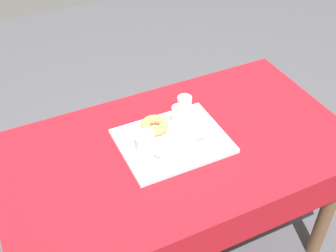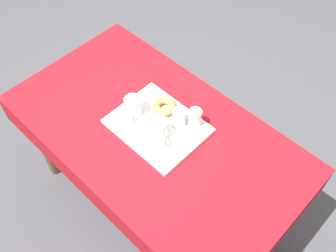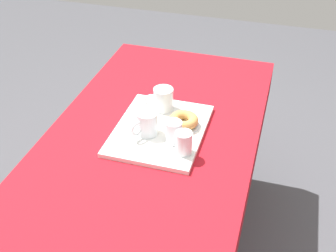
{
  "view_description": "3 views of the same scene",
  "coord_description": "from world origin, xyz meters",
  "px_view_note": "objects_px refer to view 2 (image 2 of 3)",
  "views": [
    {
      "loc": [
        0.59,
        1.13,
        1.91
      ],
      "look_at": [
        -0.0,
        -0.09,
        0.76
      ],
      "focal_mm": 46.37,
      "sensor_mm": 36.0,
      "label": 1
    },
    {
      "loc": [
        -0.79,
        0.72,
        2.19
      ],
      "look_at": [
        -0.04,
        -0.05,
        0.75
      ],
      "focal_mm": 41.6,
      "sensor_mm": 36.0,
      "label": 2
    },
    {
      "loc": [
        -1.29,
        -0.44,
        1.73
      ],
      "look_at": [
        -0.02,
        -0.07,
        0.78
      ],
      "focal_mm": 46.3,
      "sensor_mm": 36.0,
      "label": 3
    }
  ],
  "objects_px": {
    "water_glass_near": "(195,118)",
    "donut_plate_left": "(164,109)",
    "tea_mug_left": "(159,129)",
    "water_glass_far": "(179,118)",
    "serving_tray": "(158,126)",
    "tea_mug_right": "(133,106)",
    "dining_table": "(155,143)",
    "sugar_donut_left": "(164,106)"
  },
  "relations": [
    {
      "from": "water_glass_near",
      "to": "donut_plate_left",
      "type": "xyz_separation_m",
      "value": [
        0.16,
        0.04,
        -0.04
      ]
    },
    {
      "from": "tea_mug_left",
      "to": "tea_mug_right",
      "type": "height_order",
      "value": "same"
    },
    {
      "from": "tea_mug_right",
      "to": "donut_plate_left",
      "type": "height_order",
      "value": "tea_mug_right"
    },
    {
      "from": "tea_mug_left",
      "to": "water_glass_far",
      "type": "height_order",
      "value": "tea_mug_left"
    },
    {
      "from": "serving_tray",
      "to": "water_glass_far",
      "type": "bearing_deg",
      "value": -131.76
    },
    {
      "from": "tea_mug_right",
      "to": "sugar_donut_left",
      "type": "distance_m",
      "value": 0.14
    },
    {
      "from": "tea_mug_left",
      "to": "water_glass_far",
      "type": "distance_m",
      "value": 0.11
    },
    {
      "from": "water_glass_near",
      "to": "tea_mug_left",
      "type": "bearing_deg",
      "value": 66.13
    },
    {
      "from": "dining_table",
      "to": "serving_tray",
      "type": "relative_size",
      "value": 3.37
    },
    {
      "from": "serving_tray",
      "to": "donut_plate_left",
      "type": "xyz_separation_m",
      "value": [
        0.04,
        -0.08,
        0.01
      ]
    },
    {
      "from": "water_glass_far",
      "to": "tea_mug_left",
      "type": "bearing_deg",
      "value": 80.21
    },
    {
      "from": "dining_table",
      "to": "sugar_donut_left",
      "type": "xyz_separation_m",
      "value": [
        0.05,
        -0.11,
        0.14
      ]
    },
    {
      "from": "tea_mug_left",
      "to": "water_glass_far",
      "type": "relative_size",
      "value": 1.32
    },
    {
      "from": "water_glass_near",
      "to": "water_glass_far",
      "type": "xyz_separation_m",
      "value": [
        0.05,
        0.05,
        -0.0
      ]
    },
    {
      "from": "donut_plate_left",
      "to": "water_glass_far",
      "type": "bearing_deg",
      "value": 174.69
    },
    {
      "from": "dining_table",
      "to": "water_glass_near",
      "type": "height_order",
      "value": "water_glass_near"
    },
    {
      "from": "water_glass_near",
      "to": "donut_plate_left",
      "type": "distance_m",
      "value": 0.17
    },
    {
      "from": "sugar_donut_left",
      "to": "tea_mug_left",
      "type": "bearing_deg",
      "value": 126.09
    },
    {
      "from": "dining_table",
      "to": "water_glass_far",
      "type": "xyz_separation_m",
      "value": [
        -0.06,
        -0.1,
        0.16
      ]
    },
    {
      "from": "water_glass_near",
      "to": "water_glass_far",
      "type": "height_order",
      "value": "same"
    },
    {
      "from": "sugar_donut_left",
      "to": "water_glass_near",
      "type": "bearing_deg",
      "value": -165.23
    },
    {
      "from": "tea_mug_right",
      "to": "water_glass_far",
      "type": "relative_size",
      "value": 1.31
    },
    {
      "from": "dining_table",
      "to": "serving_tray",
      "type": "height_order",
      "value": "serving_tray"
    },
    {
      "from": "sugar_donut_left",
      "to": "donut_plate_left",
      "type": "bearing_deg",
      "value": 0.0
    },
    {
      "from": "tea_mug_right",
      "to": "water_glass_far",
      "type": "bearing_deg",
      "value": -153.14
    },
    {
      "from": "dining_table",
      "to": "tea_mug_right",
      "type": "bearing_deg",
      "value": -0.1
    },
    {
      "from": "tea_mug_left",
      "to": "donut_plate_left",
      "type": "distance_m",
      "value": 0.15
    },
    {
      "from": "water_glass_near",
      "to": "donut_plate_left",
      "type": "height_order",
      "value": "water_glass_near"
    },
    {
      "from": "water_glass_far",
      "to": "donut_plate_left",
      "type": "xyz_separation_m",
      "value": [
        0.11,
        -0.01,
        -0.04
      ]
    },
    {
      "from": "dining_table",
      "to": "serving_tray",
      "type": "xyz_separation_m",
      "value": [
        0.01,
        -0.03,
        0.11
      ]
    },
    {
      "from": "tea_mug_left",
      "to": "donut_plate_left",
      "type": "xyz_separation_m",
      "value": [
        0.09,
        -0.12,
        -0.04
      ]
    },
    {
      "from": "serving_tray",
      "to": "water_glass_far",
      "type": "xyz_separation_m",
      "value": [
        -0.07,
        -0.07,
        0.05
      ]
    },
    {
      "from": "donut_plate_left",
      "to": "sugar_donut_left",
      "type": "height_order",
      "value": "sugar_donut_left"
    },
    {
      "from": "water_glass_near",
      "to": "donut_plate_left",
      "type": "relative_size",
      "value": 0.73
    },
    {
      "from": "water_glass_far",
      "to": "tea_mug_right",
      "type": "bearing_deg",
      "value": 26.86
    },
    {
      "from": "dining_table",
      "to": "water_glass_far",
      "type": "bearing_deg",
      "value": -120.56
    },
    {
      "from": "dining_table",
      "to": "donut_plate_left",
      "type": "distance_m",
      "value": 0.17
    },
    {
      "from": "donut_plate_left",
      "to": "serving_tray",
      "type": "bearing_deg",
      "value": 116.03
    },
    {
      "from": "dining_table",
      "to": "water_glass_far",
      "type": "height_order",
      "value": "water_glass_far"
    },
    {
      "from": "serving_tray",
      "to": "water_glass_near",
      "type": "relative_size",
      "value": 4.82
    },
    {
      "from": "tea_mug_right",
      "to": "donut_plate_left",
      "type": "relative_size",
      "value": 0.95
    },
    {
      "from": "sugar_donut_left",
      "to": "tea_mug_right",
      "type": "bearing_deg",
      "value": 50.21
    }
  ]
}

